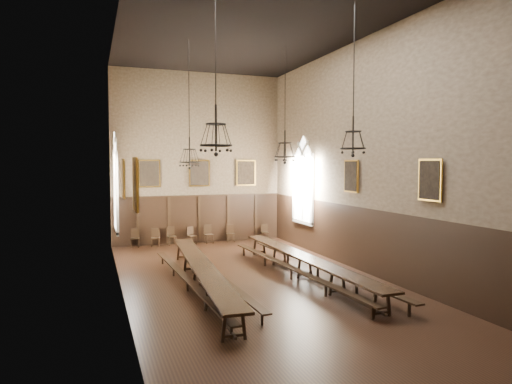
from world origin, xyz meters
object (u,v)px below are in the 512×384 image
table_left (201,276)px  chair_1 (155,241)px  chair_4 (209,238)px  chair_7 (265,235)px  chair_0 (135,242)px  chandelier_back_left (190,154)px  chair_3 (192,239)px  chandelier_back_right (285,150)px  chandelier_front_left (216,135)px  bench_left_outer (188,283)px  table_right (305,267)px  chair_5 (230,237)px  chandelier_front_right (353,138)px  bench_left_inner (216,278)px  chair_2 (172,240)px  bench_right_outer (318,269)px  bench_right_inner (291,272)px

table_left → chair_1: bearing=93.0°
chair_4 → chair_7: size_ratio=1.12×
chair_0 → chandelier_back_left: chandelier_back_left is taller
chair_3 → chandelier_back_right: (2.66, -6.06, 4.51)m
chandelier_front_left → chandelier_back_right: bearing=49.2°
bench_left_outer → chair_1: chair_1 is taller
table_right → chair_5: size_ratio=11.19×
table_right → chandelier_back_right: bearing=84.9°
chair_3 → chair_5: size_ratio=0.97×
bench_left_outer → chandelier_front_right: 7.07m
chair_1 → chandelier_back_right: 8.75m
chair_0 → chair_5: bearing=8.1°
chair_7 → chair_3: bearing=-170.9°
bench_left_outer → bench_left_inner: size_ratio=1.05×
table_left → chair_4: size_ratio=11.12×
chair_1 → chair_4: bearing=12.2°
chandelier_back_left → chandelier_back_right: 3.91m
bench_left_outer → bench_left_inner: (1.08, 0.39, -0.01)m
bench_left_inner → chair_7: (4.95, 8.22, -0.00)m
chair_7 → chandelier_back_left: 8.81m
chair_0 → chandelier_front_left: chandelier_front_left is taller
bench_left_outer → chandelier_back_right: 6.97m
chandelier_back_right → chandelier_front_right: (-0.07, -5.32, 0.20)m
chair_7 → chandelier_front_left: 13.11m
table_right → chandelier_front_right: bearing=-87.4°
bench_left_outer → chair_7: 10.52m
chair_2 → chair_7: bearing=-10.1°
chair_2 → chair_5: size_ratio=1.04×
chair_2 → chair_4: bearing=-11.3°
chandelier_front_right → table_left: bearing=144.4°
table_right → chandelier_front_right: 5.46m
table_right → chair_1: chair_1 is taller
bench_right_outer → chair_4: 8.67m
chair_1 → table_left: bearing=-75.3°
bench_left_outer → chandelier_front_right: chandelier_front_right is taller
bench_left_outer → chair_4: size_ratio=9.99×
chair_1 → chair_7: (5.96, 0.00, -0.02)m
chair_0 → chandelier_back_right: size_ratio=0.20×
chair_1 → chandelier_front_right: bearing=-56.8°
chair_0 → chandelier_front_left: 12.01m
chandelier_front_right → chair_2: bearing=107.6°
chair_7 → chandelier_back_left: size_ratio=0.17×
bench_right_outer → chandelier_front_right: (-0.37, -2.91, 4.68)m
chandelier_back_right → chandelier_front_left: same height
bench_left_outer → chair_1: 8.62m
chair_0 → chair_2: bearing=8.8°
bench_right_outer → chair_3: 8.98m
bench_left_inner → bench_right_outer: size_ratio=0.87×
bench_right_inner → chair_0: bearing=119.3°
bench_right_inner → chandelier_back_left: bearing=137.6°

